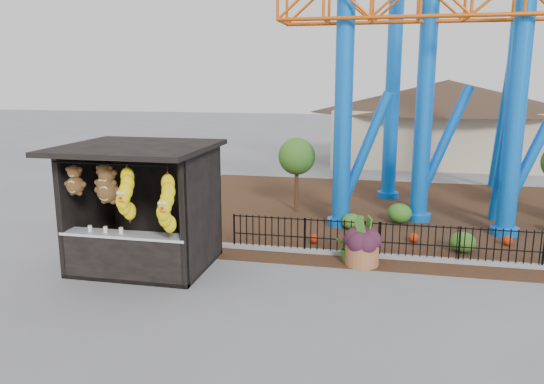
% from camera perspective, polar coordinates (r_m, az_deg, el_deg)
% --- Properties ---
extents(ground, '(120.00, 120.00, 0.00)m').
position_cam_1_polar(ground, '(12.03, -2.52, -10.81)').
color(ground, slate).
rests_on(ground, ground).
extents(mulch_bed, '(18.00, 12.00, 0.02)m').
position_cam_1_polar(mulch_bed, '(19.31, 15.27, -2.31)').
color(mulch_bed, '#331E11').
rests_on(mulch_bed, ground).
extents(curb, '(18.00, 0.18, 0.12)m').
position_cam_1_polar(curb, '(14.51, 16.23, -6.95)').
color(curb, gray).
rests_on(curb, ground).
extents(prize_booth, '(3.50, 3.40, 3.12)m').
position_cam_1_polar(prize_booth, '(13.37, -14.07, -1.88)').
color(prize_booth, black).
rests_on(prize_booth, ground).
extents(picket_fence, '(12.20, 0.06, 1.00)m').
position_cam_1_polar(picket_fence, '(14.47, 19.90, -5.42)').
color(picket_fence, black).
rests_on(picket_fence, ground).
extents(roller_coaster, '(11.00, 6.37, 10.82)m').
position_cam_1_polar(roller_coaster, '(19.14, 19.84, 16.73)').
color(roller_coaster, blue).
rests_on(roller_coaster, ground).
extents(terracotta_planter, '(1.03, 1.03, 0.55)m').
position_cam_1_polar(terracotta_planter, '(13.80, 9.65, -6.67)').
color(terracotta_planter, '#9A5D38').
rests_on(terracotta_planter, ground).
extents(planter_foliage, '(0.70, 0.70, 0.64)m').
position_cam_1_polar(planter_foliage, '(13.62, 9.74, -4.29)').
color(planter_foliage, '#331424').
rests_on(planter_foliage, terracotta_planter).
extents(potted_plant, '(0.90, 0.84, 0.83)m').
position_cam_1_polar(potted_plant, '(13.92, 8.51, -5.86)').
color(potted_plant, '#1E591A').
rests_on(potted_plant, ground).
extents(landscaping, '(8.19, 3.57, 0.64)m').
position_cam_1_polar(landscaping, '(16.98, 18.33, -3.51)').
color(landscaping, '#31601C').
rests_on(landscaping, mulch_bed).
extents(pavilion, '(15.00, 15.00, 4.80)m').
position_cam_1_polar(pavilion, '(30.90, 18.26, 8.55)').
color(pavilion, '#BFAD8C').
rests_on(pavilion, ground).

